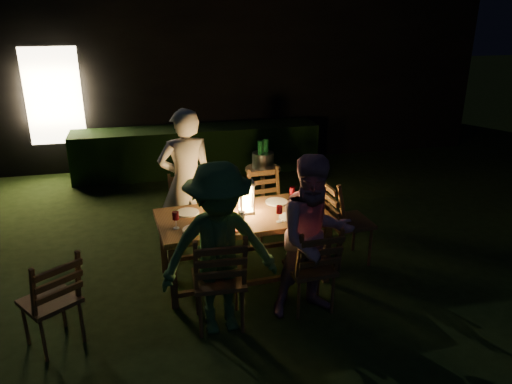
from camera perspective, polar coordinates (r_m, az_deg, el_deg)
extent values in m
plane|color=black|center=(5.63, 3.24, -9.30)|extent=(40.00, 40.00, 0.00)
cube|color=black|center=(11.01, -5.90, 14.48)|extent=(10.00, 4.00, 3.20)
cube|color=#FFE5B2|center=(9.09, -22.12, 10.10)|extent=(0.90, 0.06, 1.60)
cube|color=black|center=(8.79, -6.72, 4.80)|extent=(4.20, 0.70, 0.80)
cube|color=#53301B|center=(5.24, -1.48, -2.92)|extent=(1.84, 1.01, 0.06)
cube|color=#53301B|center=(4.96, -9.42, -9.72)|extent=(0.07, 0.07, 0.65)
cube|color=#53301B|center=(5.60, -10.54, -6.02)|extent=(0.07, 0.07, 0.65)
cube|color=#53301B|center=(5.37, 8.07, -7.09)|extent=(0.07, 0.07, 0.65)
cube|color=#53301B|center=(5.96, 5.11, -3.97)|extent=(0.07, 0.07, 0.65)
cube|color=#53301B|center=(4.61, -4.30, -9.93)|extent=(0.48, 0.46, 0.04)
cube|color=#53301B|center=(4.29, -4.08, -7.91)|extent=(0.47, 0.17, 0.54)
cube|color=#53301B|center=(4.87, 6.18, -8.62)|extent=(0.45, 0.44, 0.04)
cube|color=#53301B|center=(4.60, 7.21, -6.74)|extent=(0.44, 0.17, 0.50)
cube|color=#53301B|center=(5.94, -7.64, -3.02)|extent=(0.43, 0.42, 0.04)
cube|color=#53301B|center=(6.00, -7.92, 0.06)|extent=(0.43, 0.15, 0.50)
cube|color=#53301B|center=(6.17, 1.54, -2.04)|extent=(0.46, 0.45, 0.04)
cube|color=#53301B|center=(6.22, 0.93, 0.79)|extent=(0.43, 0.19, 0.49)
cube|color=#53301B|center=(5.77, 10.58, -3.36)|extent=(0.49, 0.51, 0.04)
cube|color=#53301B|center=(5.57, 8.89, -0.78)|extent=(0.19, 0.49, 0.56)
cube|color=#53301B|center=(4.72, -22.50, -11.44)|extent=(0.58, 0.57, 0.04)
cube|color=#53301B|center=(4.44, -21.90, -9.44)|extent=(0.43, 0.36, 0.50)
imported|color=beige|center=(5.84, -7.97, 1.13)|extent=(0.66, 0.46, 1.74)
imported|color=#B17A91|center=(4.65, 6.69, -5.20)|extent=(0.81, 0.66, 1.59)
imported|color=#356432|center=(4.39, -4.20, -6.66)|extent=(1.08, 0.67, 1.61)
cube|color=white|center=(5.28, -1.11, -2.21)|extent=(0.15, 0.15, 0.03)
cube|color=white|center=(5.17, -1.13, 1.06)|extent=(0.16, 0.16, 0.03)
cylinder|color=#FF9E3F|center=(5.24, -1.12, -1.05)|extent=(0.09, 0.09, 0.18)
cylinder|color=white|center=(5.32, -7.85, -2.33)|extent=(0.25, 0.25, 0.01)
cylinder|color=white|center=(4.92, -6.95, -4.28)|extent=(0.25, 0.25, 0.01)
cylinder|color=white|center=(5.55, 2.36, -1.13)|extent=(0.25, 0.25, 0.01)
cylinder|color=white|center=(5.17, 4.00, -2.88)|extent=(0.25, 0.25, 0.01)
cylinder|color=#0F471E|center=(5.12, -4.19, -1.52)|extent=(0.07, 0.07, 0.28)
cube|color=red|center=(4.91, -2.13, -4.20)|extent=(0.18, 0.14, 0.01)
cube|color=red|center=(5.14, 5.36, -3.10)|extent=(0.18, 0.14, 0.01)
cube|color=black|center=(4.84, -7.58, -4.80)|extent=(0.14, 0.07, 0.01)
cylinder|color=#8F6747|center=(6.95, 0.79, 2.64)|extent=(0.49, 0.49, 0.04)
cylinder|color=#8F6747|center=(7.06, 0.78, 0.16)|extent=(0.06, 0.06, 0.64)
cylinder|color=#A5A8AD|center=(6.91, 0.80, 3.66)|extent=(0.30, 0.30, 0.22)
cylinder|color=#0F471E|center=(6.85, 0.48, 3.93)|extent=(0.07, 0.07, 0.32)
cylinder|color=#0F471E|center=(6.95, 1.12, 4.17)|extent=(0.07, 0.07, 0.32)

